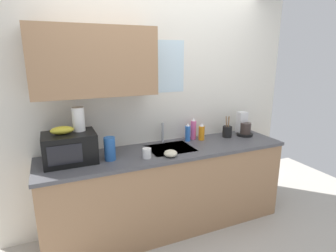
% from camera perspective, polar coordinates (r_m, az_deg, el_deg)
% --- Properties ---
extents(kitchen_wall_assembly, '(3.34, 0.42, 2.50)m').
position_cam_1_polar(kitchen_wall_assembly, '(2.94, -4.87, 5.17)').
color(kitchen_wall_assembly, silver).
rests_on(kitchen_wall_assembly, ground).
extents(counter_unit, '(2.57, 0.63, 0.90)m').
position_cam_1_polar(counter_unit, '(3.01, 0.01, -12.85)').
color(counter_unit, '#9E7551').
rests_on(counter_unit, ground).
extents(sink_faucet, '(0.03, 0.03, 0.22)m').
position_cam_1_polar(sink_faucet, '(3.02, -1.14, -1.39)').
color(sink_faucet, '#B2B5BA').
rests_on(sink_faucet, counter_unit).
extents(microwave, '(0.46, 0.35, 0.27)m').
position_cam_1_polar(microwave, '(2.62, -19.88, -4.30)').
color(microwave, black).
rests_on(microwave, counter_unit).
extents(banana_bunch, '(0.20, 0.11, 0.07)m').
position_cam_1_polar(banana_bunch, '(2.58, -21.30, -0.82)').
color(banana_bunch, gold).
rests_on(banana_bunch, microwave).
extents(paper_towel_roll, '(0.11, 0.11, 0.22)m').
position_cam_1_polar(paper_towel_roll, '(2.62, -18.24, 1.37)').
color(paper_towel_roll, white).
rests_on(paper_towel_roll, microwave).
extents(coffee_maker, '(0.19, 0.21, 0.28)m').
position_cam_1_polar(coffee_maker, '(3.42, 15.56, -0.14)').
color(coffee_maker, black).
rests_on(coffee_maker, counter_unit).
extents(dish_soap_bottle_blue, '(0.06, 0.06, 0.21)m').
position_cam_1_polar(dish_soap_bottle_blue, '(3.08, 4.16, -1.38)').
color(dish_soap_bottle_blue, blue).
rests_on(dish_soap_bottle_blue, counter_unit).
extents(dish_soap_bottle_pink, '(0.06, 0.06, 0.25)m').
position_cam_1_polar(dish_soap_bottle_pink, '(3.15, 5.33, -0.66)').
color(dish_soap_bottle_pink, '#E55999').
rests_on(dish_soap_bottle_pink, counter_unit).
extents(dish_soap_bottle_orange, '(0.07, 0.07, 0.20)m').
position_cam_1_polar(dish_soap_bottle_orange, '(3.14, 7.04, -1.27)').
color(dish_soap_bottle_orange, orange).
rests_on(dish_soap_bottle_orange, counter_unit).
extents(cereal_canister, '(0.10, 0.10, 0.22)m').
position_cam_1_polar(cereal_canister, '(2.58, -12.10, -4.68)').
color(cereal_canister, '#2659A5').
rests_on(cereal_canister, counter_unit).
extents(mug_white, '(0.08, 0.08, 0.09)m').
position_cam_1_polar(mug_white, '(2.60, -4.46, -5.68)').
color(mug_white, white).
rests_on(mug_white, counter_unit).
extents(utensil_crock, '(0.11, 0.11, 0.25)m').
position_cam_1_polar(utensil_crock, '(3.30, 12.29, -1.10)').
color(utensil_crock, black).
rests_on(utensil_crock, counter_unit).
extents(small_bowl, '(0.13, 0.13, 0.06)m').
position_cam_1_polar(small_bowl, '(2.63, 0.54, -5.75)').
color(small_bowl, beige).
rests_on(small_bowl, counter_unit).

